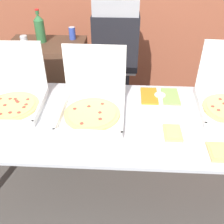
# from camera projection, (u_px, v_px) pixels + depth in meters

# --- Properties ---
(ground_plane) EXTENTS (16.00, 16.00, 0.00)m
(ground_plane) POSITION_uv_depth(u_px,v_px,m) (112.00, 188.00, 2.45)
(ground_plane) COLOR #514C47
(buffet_table) EXTENTS (2.46, 0.99, 0.83)m
(buffet_table) POSITION_uv_depth(u_px,v_px,m) (112.00, 126.00, 2.01)
(buffet_table) COLOR silver
(buffet_table) RESTS_ON ground_plane
(pizza_box_far_right) EXTENTS (0.48, 0.50, 0.47)m
(pizza_box_far_right) POSITION_uv_depth(u_px,v_px,m) (93.00, 103.00, 1.97)
(pizza_box_far_right) COLOR white
(pizza_box_far_right) RESTS_ON buffet_table
(pizza_box_near_right) EXTENTS (0.48, 0.50, 0.46)m
(pizza_box_near_right) POSITION_uv_depth(u_px,v_px,m) (13.00, 96.00, 2.06)
(pizza_box_near_right) COLOR white
(pizza_box_near_right) RESTS_ON buffet_table
(paper_plate_front_right) EXTENTS (0.24, 0.24, 0.03)m
(paper_plate_front_right) POSITION_uv_depth(u_px,v_px,m) (218.00, 153.00, 1.65)
(paper_plate_front_right) COLOR white
(paper_plate_front_right) RESTS_ON buffet_table
(paper_plate_front_left) EXTENTS (0.25, 0.25, 0.03)m
(paper_plate_front_left) POSITION_uv_depth(u_px,v_px,m) (172.00, 133.00, 1.80)
(paper_plate_front_left) COLOR white
(paper_plate_front_left) RESTS_ON buffet_table
(veggie_tray) EXTENTS (0.38, 0.30, 0.05)m
(veggie_tray) POSITION_uv_depth(u_px,v_px,m) (160.00, 98.00, 2.15)
(veggie_tray) COLOR white
(veggie_tray) RESTS_ON buffet_table
(sideboard_podium) EXTENTS (0.77, 0.51, 1.05)m
(sideboard_podium) POSITION_uv_depth(u_px,v_px,m) (52.00, 89.00, 2.91)
(sideboard_podium) COLOR #4C3323
(sideboard_podium) RESTS_ON ground_plane
(soda_bottle) EXTENTS (0.10, 0.10, 0.32)m
(soda_bottle) POSITION_uv_depth(u_px,v_px,m) (40.00, 28.00, 2.56)
(soda_bottle) COLOR #2D6638
(soda_bottle) RESTS_ON sideboard_podium
(soda_can_silver) EXTENTS (0.07, 0.07, 0.12)m
(soda_can_silver) POSITION_uv_depth(u_px,v_px,m) (24.00, 42.00, 2.47)
(soda_can_silver) COLOR silver
(soda_can_silver) RESTS_ON sideboard_podium
(soda_can_colored) EXTENTS (0.07, 0.07, 0.12)m
(soda_can_colored) POSITION_uv_depth(u_px,v_px,m) (72.00, 33.00, 2.67)
(soda_can_colored) COLOR #334CB2
(soda_can_colored) RESTS_ON sideboard_podium
(person_server_vest) EXTENTS (0.42, 0.24, 1.72)m
(person_server_vest) POSITION_uv_depth(u_px,v_px,m) (115.00, 57.00, 2.53)
(person_server_vest) COLOR black
(person_server_vest) RESTS_ON ground_plane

